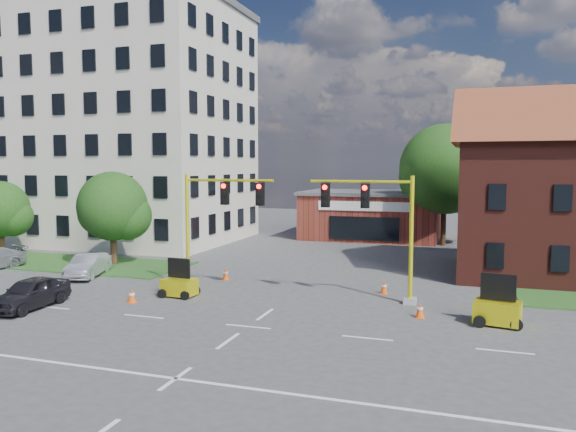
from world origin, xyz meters
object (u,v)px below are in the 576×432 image
object	(u,v)px
trailer_west	(179,285)
sedan_dark	(30,293)
pickup_white	(544,267)
signal_mast_west	(215,217)
trailer_east	(497,310)
signal_mast_east	(377,222)

from	to	relation	value
trailer_west	sedan_dark	distance (m)	6.95
pickup_white	sedan_dark	xyz separation A→B (m)	(-23.74, -15.17, 0.03)
signal_mast_west	pickup_white	size ratio (longest dim) A/B	1.23
sedan_dark	trailer_east	bearing A→B (deg)	8.44
sedan_dark	trailer_west	bearing A→B (deg)	35.84
signal_mast_west	signal_mast_east	size ratio (longest dim) A/B	1.00
signal_mast_east	sedan_dark	distance (m)	16.81
signal_mast_west	trailer_east	bearing A→B (deg)	-10.03
trailer_east	signal_mast_east	bearing A→B (deg)	166.50
trailer_east	sedan_dark	size ratio (longest dim) A/B	0.49
signal_mast_west	signal_mast_east	xyz separation A→B (m)	(8.71, 0.00, 0.00)
signal_mast_east	sedan_dark	world-z (taller)	signal_mast_east
signal_mast_west	signal_mast_east	bearing A→B (deg)	0.00
signal_mast_east	sedan_dark	bearing A→B (deg)	-157.15
signal_mast_west	trailer_west	xyz separation A→B (m)	(-1.02, -2.12, -3.33)
trailer_west	pickup_white	world-z (taller)	trailer_west
trailer_east	trailer_west	bearing A→B (deg)	-170.42
signal_mast_west	trailer_west	bearing A→B (deg)	-115.68
signal_mast_west	trailer_west	distance (m)	4.08
signal_mast_west	signal_mast_east	world-z (taller)	same
signal_mast_east	trailer_west	size ratio (longest dim) A/B	3.29
trailer_west	trailer_east	world-z (taller)	trailer_east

